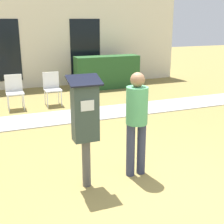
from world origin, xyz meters
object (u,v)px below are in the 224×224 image
Objects in this scene: parking_meter at (85,118)px; person_standing at (137,117)px; outdoor_chair_left at (14,89)px; outdoor_chair_middle at (52,86)px.

parking_meter is 0.81m from person_standing.
person_standing is 4.72m from outdoor_chair_left.
person_standing reaches higher than outdoor_chair_middle.
parking_meter reaches higher than person_standing.
person_standing is at bearing 3.97° from parking_meter.
outdoor_chair_middle is at bearing -6.83° from outdoor_chair_left.
person_standing is at bearing -76.92° from outdoor_chair_middle.
parking_meter reaches higher than outdoor_chair_left.
person_standing reaches higher than outdoor_chair_left.
outdoor_chair_left is 1.00× the size of outdoor_chair_middle.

